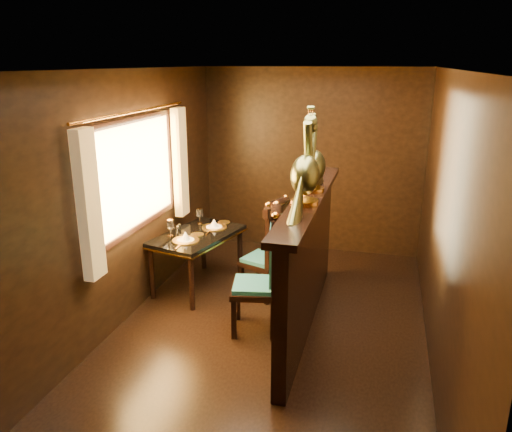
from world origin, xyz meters
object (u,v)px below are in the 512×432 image
object	(u,v)px
chair_right	(271,246)
peacock_left	(306,157)
chair_left	(267,268)
dining_table	(197,239)
peacock_right	(314,152)

from	to	relation	value
chair_right	peacock_left	distance (m)	1.51
chair_left	chair_right	bearing A→B (deg)	88.94
chair_right	peacock_left	bearing A→B (deg)	-40.04
dining_table	chair_left	bearing A→B (deg)	-22.14
chair_left	peacock_left	size ratio (longest dim) A/B	1.53
peacock_left	peacock_right	xyz separation A→B (m)	(0.00, 0.48, -0.03)
dining_table	peacock_left	xyz separation A→B (m)	(1.38, -0.87, 1.18)
dining_table	chair_right	distance (m)	0.89
peacock_right	dining_table	bearing A→B (deg)	164.13
peacock_right	chair_left	bearing A→B (deg)	-134.69
chair_left	peacock_left	bearing A→B (deg)	-29.34
dining_table	chair_right	world-z (taller)	chair_right
chair_left	chair_right	distance (m)	0.72
chair_right	dining_table	bearing A→B (deg)	-163.54
dining_table	peacock_right	bearing A→B (deg)	-1.37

